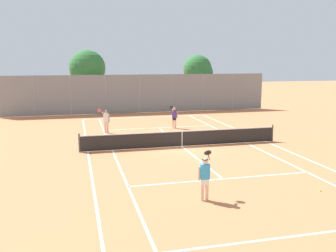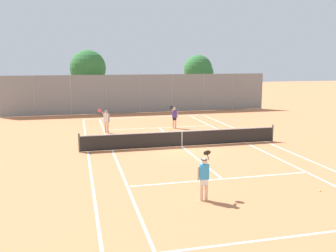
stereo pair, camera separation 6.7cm
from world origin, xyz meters
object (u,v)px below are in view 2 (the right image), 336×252
at_px(player_near_side, 204,176).
at_px(loose_tennis_ball_0, 147,128).
at_px(loose_tennis_ball_5, 320,191).
at_px(loose_tennis_ball_2, 257,146).
at_px(loose_tennis_ball_4, 172,130).
at_px(player_far_right, 174,116).
at_px(tree_behind_left, 88,69).
at_px(tennis_net, 182,138).
at_px(tree_behind_right, 199,70).
at_px(loose_tennis_ball_3, 153,141).
at_px(player_far_left, 106,120).

height_order(player_near_side, loose_tennis_ball_0, player_near_side).
height_order(player_near_side, loose_tennis_ball_5, player_near_side).
distance_m(loose_tennis_ball_2, loose_tennis_ball_4, 7.11).
height_order(player_far_right, tree_behind_left, tree_behind_left).
xyz_separation_m(tennis_net, tree_behind_right, (7.10, 18.07, 3.47)).
bearing_deg(tree_behind_left, tree_behind_right, 2.46).
xyz_separation_m(loose_tennis_ball_3, loose_tennis_ball_5, (4.53, -10.46, 0.00)).
height_order(loose_tennis_ball_4, loose_tennis_ball_5, same).
xyz_separation_m(loose_tennis_ball_0, loose_tennis_ball_3, (-0.45, -4.59, 0.00)).
bearing_deg(loose_tennis_ball_4, player_far_right, 66.37).
bearing_deg(tennis_net, loose_tennis_ball_2, -13.00).
relative_size(player_near_side, player_far_left, 1.00).
xyz_separation_m(player_near_side, player_far_left, (-2.41, 13.87, 0.00)).
height_order(player_far_right, loose_tennis_ball_0, player_far_right).
xyz_separation_m(tennis_net, loose_tennis_ball_4, (0.74, 5.11, -0.48)).
bearing_deg(loose_tennis_ball_5, player_far_left, 116.87).
distance_m(tennis_net, tree_behind_left, 18.57).
bearing_deg(loose_tennis_ball_4, player_far_left, 177.62).
xyz_separation_m(player_near_side, tree_behind_left, (-3.15, 26.12, 3.29)).
bearing_deg(loose_tennis_ball_2, player_far_right, 115.13).
height_order(player_far_left, loose_tennis_ball_2, player_far_left).
height_order(tennis_net, tree_behind_left, tree_behind_left).
xyz_separation_m(player_far_right, tree_behind_left, (-5.86, 11.62, 3.29)).
bearing_deg(loose_tennis_ball_5, loose_tennis_ball_3, 113.39).
bearing_deg(loose_tennis_ball_2, player_far_left, 143.02).
bearing_deg(loose_tennis_ball_3, loose_tennis_ball_4, 57.92).
bearing_deg(loose_tennis_ball_0, loose_tennis_ball_2, -53.85).
relative_size(player_near_side, tree_behind_right, 0.31).
height_order(player_near_side, tree_behind_left, tree_behind_left).
relative_size(loose_tennis_ball_0, loose_tennis_ball_3, 1.00).
relative_size(tree_behind_left, tree_behind_right, 1.08).
relative_size(player_far_left, tree_behind_right, 0.31).
relative_size(tennis_net, loose_tennis_ball_2, 181.82).
xyz_separation_m(loose_tennis_ball_3, loose_tennis_ball_4, (2.15, 3.43, 0.00)).
height_order(player_near_side, tree_behind_right, tree_behind_right).
xyz_separation_m(player_far_right, loose_tennis_ball_4, (-0.36, -0.83, -0.89)).
relative_size(loose_tennis_ball_0, loose_tennis_ball_5, 1.00).
bearing_deg(player_far_left, tree_behind_right, 48.92).
bearing_deg(tree_behind_right, loose_tennis_ball_3, -117.45).
relative_size(loose_tennis_ball_0, tree_behind_right, 0.01).
distance_m(player_near_side, loose_tennis_ball_0, 14.88).
distance_m(loose_tennis_ball_5, tree_behind_right, 27.43).
height_order(loose_tennis_ball_5, tree_behind_right, tree_behind_right).
xyz_separation_m(tennis_net, loose_tennis_ball_2, (4.36, -1.01, -0.48)).
distance_m(tree_behind_left, tree_behind_right, 11.88).
bearing_deg(loose_tennis_ball_5, loose_tennis_ball_4, 99.70).
bearing_deg(loose_tennis_ball_4, player_near_side, -99.76).
relative_size(player_near_side, loose_tennis_ball_3, 26.88).
xyz_separation_m(player_far_left, tree_behind_left, (-0.74, 12.25, 3.29)).
xyz_separation_m(player_near_side, loose_tennis_ball_2, (5.97, 7.55, -0.89)).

